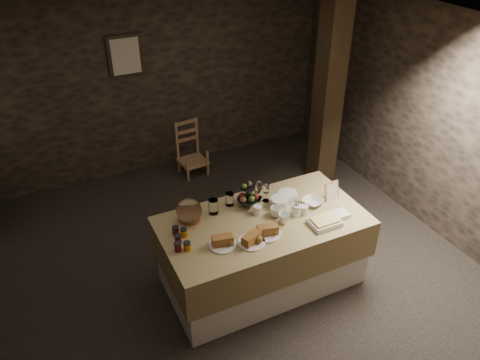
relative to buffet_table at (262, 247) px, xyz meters
name	(u,v)px	position (x,y,z in m)	size (l,w,h in m)	color
ground_plane	(214,271)	(-0.41, 0.35, -0.47)	(5.50, 5.00, 0.01)	black
room_shell	(209,148)	(-0.41, 0.35, 1.09)	(5.52, 5.02, 2.60)	black
buffet_table	(262,247)	(0.00, 0.00, 0.00)	(2.06, 1.10, 0.82)	white
chair	(191,151)	(0.13, 2.45, -0.11)	(0.41, 0.40, 0.63)	#966D43
timber_column	(328,94)	(1.75, 1.48, 0.83)	(0.30, 0.30, 2.60)	black
framed_picture	(125,56)	(-0.56, 2.81, 1.28)	(0.45, 0.04, 0.55)	#322116
plate_stack_a	(280,202)	(0.26, 0.13, 0.40)	(0.19, 0.19, 0.10)	silver
plate_stack_b	(287,196)	(0.40, 0.21, 0.39)	(0.20, 0.20, 0.09)	silver
cutlery_holder	(296,210)	(0.34, -0.07, 0.41)	(0.10, 0.10, 0.12)	silver
cup_a	(276,212)	(0.15, 0.00, 0.40)	(0.13, 0.13, 0.10)	silver
cup_b	(284,218)	(0.16, -0.12, 0.40)	(0.11, 0.11, 0.10)	silver
mug_c	(257,210)	(0.00, 0.12, 0.39)	(0.09, 0.09, 0.10)	silver
mug_d	(304,210)	(0.42, -0.08, 0.39)	(0.08, 0.08, 0.09)	silver
bowl	(313,202)	(0.60, 0.02, 0.37)	(0.21, 0.21, 0.05)	silver
cake_dome	(189,212)	(-0.67, 0.31, 0.45)	(0.26, 0.26, 0.26)	#966D43
fruit_stand	(248,196)	(-0.03, 0.28, 0.47)	(0.22, 0.22, 0.32)	black
bread_platter_left	(222,242)	(-0.52, -0.18, 0.39)	(0.26, 0.26, 0.11)	silver
bread_platter_center	(251,240)	(-0.27, -0.26, 0.39)	(0.26, 0.26, 0.11)	silver
bread_platter_right	(268,231)	(-0.07, -0.22, 0.39)	(0.26, 0.26, 0.11)	silver
jam_jars	(180,239)	(-0.86, 0.03, 0.38)	(0.18, 0.32, 0.07)	#530913
tart_dish	(325,222)	(0.51, -0.33, 0.38)	(0.30, 0.22, 0.07)	silver
square_dish	(341,214)	(0.74, -0.28, 0.37)	(0.14, 0.14, 0.04)	silver
menu_frame	(332,192)	(0.82, 0.02, 0.44)	(0.17, 0.02, 0.22)	#966D43
storage_jar_a	(213,207)	(-0.40, 0.32, 0.43)	(0.10, 0.10, 0.16)	white
storage_jar_b	(230,199)	(-0.19, 0.38, 0.42)	(0.09, 0.09, 0.14)	white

